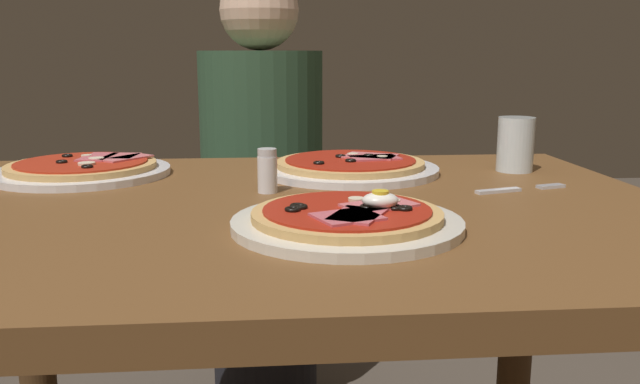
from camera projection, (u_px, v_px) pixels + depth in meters
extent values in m
cube|color=brown|center=(288.00, 216.00, 0.93)|extent=(1.11, 0.83, 0.04)
cylinder|color=#4A3018|center=(37.00, 364.00, 1.31)|extent=(0.07, 0.07, 0.73)
cylinder|color=#4A3018|center=(516.00, 346.00, 1.40)|extent=(0.07, 0.07, 0.73)
cylinder|color=silver|center=(347.00, 224.00, 0.79)|extent=(0.28, 0.28, 0.01)
cylinder|color=tan|center=(347.00, 215.00, 0.78)|extent=(0.23, 0.23, 0.01)
cylinder|color=#A82314|center=(347.00, 210.00, 0.78)|extent=(0.20, 0.20, 0.00)
torus|color=black|center=(294.00, 209.00, 0.77)|extent=(0.02, 0.02, 0.00)
torus|color=black|center=(367.00, 207.00, 0.78)|extent=(0.02, 0.02, 0.00)
torus|color=black|center=(300.00, 207.00, 0.78)|extent=(0.02, 0.02, 0.00)
torus|color=black|center=(405.00, 208.00, 0.77)|extent=(0.02, 0.02, 0.00)
torus|color=black|center=(395.00, 208.00, 0.78)|extent=(0.02, 0.02, 0.00)
torus|color=black|center=(297.00, 206.00, 0.79)|extent=(0.02, 0.02, 0.00)
cube|color=#C65B66|center=(357.00, 215.00, 0.74)|extent=(0.08, 0.09, 0.00)
cube|color=#D16B70|center=(379.00, 205.00, 0.79)|extent=(0.10, 0.09, 0.00)
cube|color=#C65B66|center=(347.00, 217.00, 0.74)|extent=(0.09, 0.08, 0.00)
cylinder|color=beige|center=(391.00, 201.00, 0.81)|extent=(0.02, 0.02, 0.00)
cylinder|color=beige|center=(356.00, 199.00, 0.82)|extent=(0.02, 0.02, 0.00)
cylinder|color=beige|center=(380.00, 206.00, 0.79)|extent=(0.03, 0.03, 0.00)
ellipsoid|color=white|center=(380.00, 200.00, 0.78)|extent=(0.04, 0.03, 0.02)
cylinder|color=yellow|center=(380.00, 192.00, 0.78)|extent=(0.02, 0.02, 0.00)
cylinder|color=white|center=(82.00, 172.00, 1.13)|extent=(0.30, 0.30, 0.01)
cylinder|color=tan|center=(82.00, 166.00, 1.13)|extent=(0.25, 0.25, 0.01)
cylinder|color=#B72D19|center=(82.00, 162.00, 1.12)|extent=(0.22, 0.22, 0.00)
torus|color=black|center=(67.00, 156.00, 1.17)|extent=(0.02, 0.02, 0.00)
torus|color=black|center=(87.00, 166.00, 1.06)|extent=(0.02, 0.02, 0.00)
torus|color=black|center=(62.00, 162.00, 1.11)|extent=(0.02, 0.02, 0.00)
cube|color=#D16B70|center=(121.00, 156.00, 1.17)|extent=(0.06, 0.08, 0.00)
cube|color=#C65B66|center=(98.00, 157.00, 1.16)|extent=(0.06, 0.10, 0.00)
cube|color=#D16B70|center=(127.00, 158.00, 1.15)|extent=(0.09, 0.10, 0.00)
cylinder|color=beige|center=(86.00, 156.00, 1.17)|extent=(0.02, 0.02, 0.00)
cylinder|color=beige|center=(96.00, 159.00, 1.14)|extent=(0.03, 0.03, 0.00)
cylinder|color=beige|center=(87.00, 164.00, 1.09)|extent=(0.03, 0.03, 0.00)
cylinder|color=white|center=(350.00, 170.00, 1.15)|extent=(0.31, 0.31, 0.01)
cylinder|color=tan|center=(350.00, 163.00, 1.15)|extent=(0.26, 0.26, 0.01)
cylinder|color=#A82314|center=(350.00, 160.00, 1.15)|extent=(0.23, 0.23, 0.00)
torus|color=black|center=(319.00, 163.00, 1.10)|extent=(0.02, 0.02, 0.00)
torus|color=black|center=(341.00, 156.00, 1.17)|extent=(0.02, 0.02, 0.00)
torus|color=black|center=(369.00, 155.00, 1.18)|extent=(0.02, 0.02, 0.00)
torus|color=black|center=(351.00, 160.00, 1.12)|extent=(0.02, 0.02, 0.00)
cube|color=#C65B66|center=(375.00, 158.00, 1.15)|extent=(0.09, 0.07, 0.00)
cube|color=#D16B70|center=(371.00, 156.00, 1.17)|extent=(0.11, 0.10, 0.00)
cylinder|color=beige|center=(382.00, 157.00, 1.16)|extent=(0.02, 0.02, 0.00)
cylinder|color=beige|center=(353.00, 154.00, 1.19)|extent=(0.02, 0.02, 0.00)
cylinder|color=silver|center=(516.00, 144.00, 1.16)|extent=(0.06, 0.06, 0.10)
cylinder|color=silver|center=(514.00, 163.00, 1.17)|extent=(0.06, 0.06, 0.03)
cube|color=silver|center=(498.00, 191.00, 0.99)|extent=(0.08, 0.03, 0.00)
cube|color=silver|center=(554.00, 187.00, 1.02)|extent=(0.04, 0.01, 0.00)
cube|color=silver|center=(552.00, 187.00, 1.02)|extent=(0.04, 0.01, 0.00)
cube|color=silver|center=(550.00, 186.00, 1.03)|extent=(0.04, 0.01, 0.00)
cube|color=silver|center=(548.00, 185.00, 1.03)|extent=(0.04, 0.01, 0.00)
cylinder|color=white|center=(267.00, 175.00, 0.99)|extent=(0.03, 0.03, 0.05)
cylinder|color=silver|center=(267.00, 153.00, 0.98)|extent=(0.03, 0.03, 0.01)
cylinder|color=black|center=(265.00, 326.00, 1.83)|extent=(0.29, 0.29, 0.46)
cylinder|color=#2D4C33|center=(262.00, 152.00, 1.72)|extent=(0.32, 0.32, 0.52)
sphere|color=beige|center=(259.00, 10.00, 1.65)|extent=(0.20, 0.20, 0.20)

